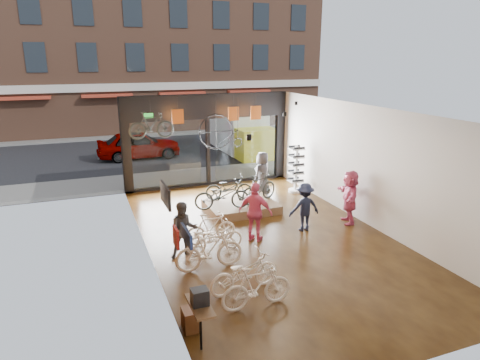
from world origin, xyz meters
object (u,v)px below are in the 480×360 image
display_bike_right (229,188)px  hung_bike (151,125)px  floor_bike_3 (209,250)px  customer_3 (304,207)px  floor_bike_1 (257,287)px  floor_bike_5 (211,228)px  customer_4 (262,174)px  penny_farthing (223,133)px  floor_bike_4 (215,237)px  display_platform (241,207)px  display_bike_mid (259,188)px  display_bike_left (222,195)px  floor_bike_2 (244,272)px  customer_5 (350,197)px  sunglasses_rack (296,169)px  customer_1 (184,230)px  box_truck (244,132)px  customer_2 (256,212)px  street_car (139,145)px

display_bike_right → hung_bike: 3.51m
floor_bike_3 → customer_3: bearing=-68.7°
floor_bike_1 → floor_bike_5: bearing=-2.5°
customer_4 → penny_farthing: penny_farthing is taller
floor_bike_5 → hung_bike: hung_bike is taller
floor_bike_4 → customer_4: 5.24m
floor_bike_3 → display_platform: floor_bike_3 is taller
floor_bike_4 → display_bike_mid: size_ratio=0.95×
display_bike_left → hung_bike: 3.57m
floor_bike_2 → customer_4: customer_4 is taller
customer_3 → customer_4: customer_4 is taller
floor_bike_4 → display_platform: bearing=-34.6°
display_bike_left → customer_4: customer_4 is taller
floor_bike_5 → display_bike_left: 2.09m
customer_5 → sunglasses_rack: bearing=-157.2°
display_bike_mid → customer_1: (-3.35, -2.72, -0.02)m
floor_bike_5 → display_bike_mid: (2.41, 2.07, 0.35)m
sunglasses_rack → floor_bike_4: bearing=-128.8°
display_bike_left → box_truck: bearing=-15.6°
display_bike_right → customer_2: (-0.25, -3.02, 0.15)m
floor_bike_2 → display_bike_left: display_bike_left is taller
customer_2 → penny_farthing: 4.63m
street_car → display_bike_left: street_car is taller
display_platform → hung_bike: (-2.69, 1.77, 2.78)m
display_bike_right → customer_4: (1.64, 0.78, 0.13)m
floor_bike_2 → street_car: bearing=-7.2°
floor_bike_3 → display_bike_mid: size_ratio=1.05×
display_platform → display_bike_left: display_bike_left is taller
floor_bike_4 → display_platform: (1.86, 2.81, -0.27)m
penny_farthing → customer_5: bearing=-54.4°
display_bike_left → display_bike_mid: 1.47m
floor_bike_3 → penny_farthing: size_ratio=1.08×
street_car → penny_farthing: 8.26m
customer_3 → customer_5: size_ratio=0.87×
display_bike_left → display_bike_mid: display_bike_mid is taller
customer_4 → floor_bike_5: bearing=18.3°
display_bike_right → customer_5: bearing=-119.3°
floor_bike_2 → display_bike_mid: bearing=-35.2°
street_car → display_platform: 9.83m
floor_bike_1 → floor_bike_2: 0.73m
floor_bike_3 → floor_bike_5: (0.51, 1.53, -0.07)m
display_bike_left → customer_4: size_ratio=1.06×
floor_bike_3 → penny_farthing: 6.29m
display_bike_left → sunglasses_rack: (3.66, 1.68, 0.15)m
floor_bike_5 → box_truck: bearing=-29.2°
customer_1 → customer_4: (4.10, 4.15, 0.09)m
display_bike_right → floor_bike_3: bearing=166.6°
penny_farthing → display_platform: bearing=-88.9°
customer_1 → hung_bike: size_ratio=0.99×
street_car → display_bike_right: street_car is taller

